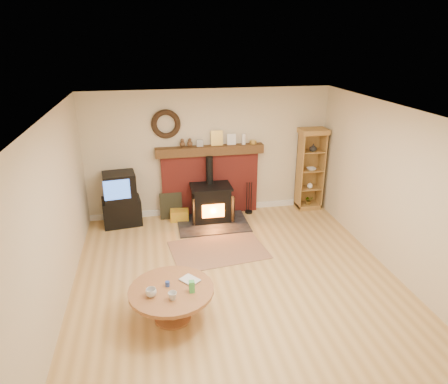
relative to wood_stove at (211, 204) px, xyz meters
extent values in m
plane|color=#B48A4B|center=(0.04, -2.27, -0.37)|extent=(5.50, 5.50, 0.00)
cube|color=beige|center=(0.04, 0.48, 0.93)|extent=(5.00, 0.02, 2.60)
cube|color=beige|center=(0.04, -5.02, 0.93)|extent=(5.00, 0.02, 2.60)
cube|color=beige|center=(-2.46, -2.27, 0.93)|extent=(0.02, 5.50, 2.60)
cube|color=beige|center=(2.54, -2.27, 0.93)|extent=(0.02, 5.50, 2.60)
cube|color=white|center=(0.04, -2.27, 2.23)|extent=(5.00, 5.50, 0.02)
cube|color=white|center=(0.04, 0.46, -0.31)|extent=(5.00, 0.04, 0.12)
torus|color=black|center=(-0.81, 0.42, 1.58)|extent=(0.57, 0.11, 0.57)
cube|color=maroon|center=(0.04, 0.40, 0.28)|extent=(2.00, 0.15, 1.30)
cube|color=#3D2613|center=(0.04, 0.37, 1.02)|extent=(2.20, 0.22, 0.18)
cube|color=#999999|center=(-0.16, 0.38, 1.18)|extent=(0.13, 0.05, 0.14)
cube|color=gold|center=(0.19, 0.40, 1.26)|extent=(0.24, 0.06, 0.30)
cube|color=white|center=(0.49, 0.40, 1.22)|extent=(0.18, 0.05, 0.22)
cylinder|color=white|center=(0.74, 0.38, 1.22)|extent=(0.08, 0.08, 0.22)
cylinder|color=gold|center=(0.94, 0.38, 1.15)|extent=(0.14, 0.14, 0.07)
cube|color=black|center=(0.00, -0.17, -0.35)|extent=(1.40, 1.00, 0.03)
cube|color=black|center=(0.00, 0.03, 0.00)|extent=(0.74, 0.53, 0.68)
cube|color=black|center=(0.00, 0.03, 0.37)|extent=(0.81, 0.58, 0.04)
cylinder|color=black|center=(0.00, 0.18, 0.67)|extent=(0.14, 0.14, 0.56)
cube|color=orange|center=(0.00, -0.25, -0.04)|extent=(0.44, 0.02, 0.27)
cube|color=black|center=(-0.34, -0.19, -0.02)|extent=(0.17, 0.24, 0.55)
cube|color=black|center=(0.34, -0.19, -0.02)|extent=(0.17, 0.24, 0.55)
cube|color=brown|center=(-0.08, -1.22, -0.36)|extent=(1.76, 1.32, 0.01)
cube|color=black|center=(-1.78, 0.20, -0.10)|extent=(0.79, 0.60, 0.54)
cube|color=black|center=(-1.78, 0.20, 0.44)|extent=(0.67, 0.58, 0.54)
cube|color=blue|center=(-1.81, -0.07, 0.47)|extent=(0.48, 0.08, 0.39)
cube|color=olive|center=(2.19, 0.26, -0.32)|extent=(0.51, 0.37, 0.10)
cube|color=olive|center=(2.19, 0.43, 0.49)|extent=(0.51, 0.02, 1.62)
cube|color=olive|center=(1.95, 0.26, 0.49)|extent=(0.02, 0.37, 1.62)
cube|color=olive|center=(2.44, 0.26, 0.49)|extent=(0.02, 0.37, 1.62)
cube|color=olive|center=(2.19, 0.26, 1.35)|extent=(0.57, 0.41, 0.10)
cube|color=olive|center=(2.19, 0.26, 0.09)|extent=(0.47, 0.33, 0.02)
cube|color=olive|center=(2.19, 0.26, 0.51)|extent=(0.47, 0.33, 0.02)
cube|color=olive|center=(2.19, 0.26, 0.92)|extent=(0.47, 0.33, 0.02)
imported|color=white|center=(2.19, 0.21, 1.01)|extent=(0.15, 0.15, 0.16)
imported|color=white|center=(2.19, 0.21, 0.54)|extent=(0.20, 0.20, 0.05)
sphere|color=white|center=(2.19, 0.21, 0.16)|extent=(0.12, 0.12, 0.12)
imported|color=#47B756|center=(2.19, 0.21, -0.17)|extent=(0.17, 0.15, 0.19)
cube|color=#C3CE23|center=(-0.64, 0.13, -0.25)|extent=(0.39, 0.27, 0.23)
cube|color=black|center=(-0.80, 0.28, -0.09)|extent=(0.46, 0.12, 0.55)
cylinder|color=black|center=(0.85, 0.23, -0.35)|extent=(0.16, 0.16, 0.04)
cylinder|color=black|center=(0.80, 0.23, -0.02)|extent=(0.02, 0.02, 0.70)
cylinder|color=black|center=(0.85, 0.23, -0.02)|extent=(0.02, 0.02, 0.70)
cylinder|color=black|center=(0.90, 0.23, -0.02)|extent=(0.02, 0.02, 0.70)
cylinder|color=brown|center=(-1.00, -2.91, -0.35)|extent=(0.49, 0.49, 0.03)
cylinder|color=brown|center=(-1.00, -2.91, -0.14)|extent=(0.18, 0.18, 0.40)
cylinder|color=brown|center=(-1.00, -2.91, 0.08)|extent=(1.12, 1.12, 0.05)
imported|color=white|center=(-1.26, -3.02, 0.16)|extent=(0.14, 0.14, 0.11)
imported|color=white|center=(-1.00, -3.14, 0.16)|extent=(0.11, 0.11, 0.10)
imported|color=#4C331E|center=(-0.81, -2.84, 0.12)|extent=(0.19, 0.25, 0.02)
cylinder|color=navy|center=(-1.04, -2.84, 0.14)|extent=(0.06, 0.06, 0.07)
cube|color=#47B756|center=(-0.74, -3.03, 0.19)|extent=(0.07, 0.07, 0.16)
camera|label=1|loc=(-1.15, -7.35, 3.20)|focal=32.00mm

